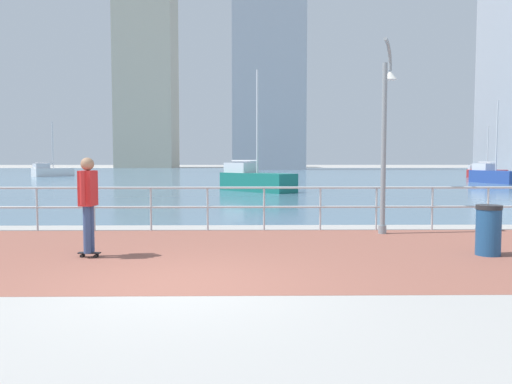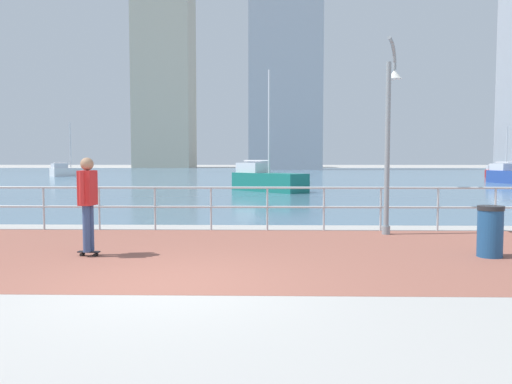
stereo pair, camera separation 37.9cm
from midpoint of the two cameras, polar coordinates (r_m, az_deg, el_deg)
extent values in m
plane|color=#ADAAA5|center=(46.99, -0.22, 1.59)|extent=(220.00, 220.00, 0.00)
cube|color=#935647|center=(9.63, -5.97, -6.84)|extent=(28.00, 6.00, 0.01)
cube|color=slate|center=(57.43, 0.04, 1.98)|extent=(180.00, 88.00, 0.00)
cylinder|color=#B2BCC1|center=(13.57, -22.22, -1.76)|extent=(0.05, 0.05, 1.07)
cylinder|color=#B2BCC1|center=(13.08, -16.58, -1.83)|extent=(0.05, 0.05, 1.07)
cylinder|color=#B2BCC1|center=(12.72, -10.56, -1.89)|extent=(0.05, 0.05, 1.07)
cylinder|color=#B2BCC1|center=(12.51, -4.27, -1.93)|extent=(0.05, 0.05, 1.07)
cylinder|color=#B2BCC1|center=(12.45, 2.16, -1.95)|extent=(0.05, 0.05, 1.07)
cylinder|color=#B2BCC1|center=(12.55, 8.57, -1.95)|extent=(0.05, 0.05, 1.07)
cylinder|color=#B2BCC1|center=(12.81, 14.79, -1.92)|extent=(0.05, 0.05, 1.07)
cylinder|color=#B2BCC1|center=(13.21, 20.71, -1.87)|extent=(0.05, 0.05, 1.07)
cylinder|color=#B2BCC1|center=(13.74, 26.23, -1.80)|extent=(0.05, 0.05, 1.07)
cylinder|color=#B2BCC1|center=(12.47, -4.28, 0.50)|extent=(25.20, 0.06, 0.06)
cylinder|color=#B2BCC1|center=(12.50, -4.27, -1.69)|extent=(25.20, 0.06, 0.06)
cylinder|color=gray|center=(12.28, 15.39, -4.20)|extent=(0.19, 0.19, 0.20)
cylinder|color=gray|center=(12.17, 15.55, 4.72)|extent=(0.12, 0.12, 4.01)
cylinder|color=gray|center=(12.55, 15.85, 16.39)|extent=(0.16, 0.20, 0.11)
cylinder|color=gray|center=(12.69, 16.01, 16.05)|extent=(0.16, 0.21, 0.15)
cylinder|color=gray|center=(12.79, 16.14, 15.55)|extent=(0.16, 0.20, 0.18)
cylinder|color=gray|center=(12.86, 16.23, 14.94)|extent=(0.15, 0.18, 0.19)
cylinder|color=gray|center=(12.90, 16.29, 14.26)|extent=(0.13, 0.15, 0.19)
cylinder|color=gray|center=(12.89, 16.29, 13.57)|extent=(0.11, 0.12, 0.17)
cone|color=silver|center=(12.86, 16.28, 12.70)|extent=(0.36, 0.36, 0.22)
cylinder|color=black|center=(9.65, -16.57, -6.79)|extent=(0.06, 0.04, 0.06)
cylinder|color=black|center=(9.58, -16.75, -6.87)|extent=(0.06, 0.04, 0.06)
cylinder|color=black|center=(9.75, -17.97, -6.71)|extent=(0.06, 0.04, 0.06)
cylinder|color=black|center=(9.68, -18.16, -6.79)|extent=(0.06, 0.04, 0.06)
cube|color=black|center=(9.65, -17.37, -6.50)|extent=(0.41, 0.15, 0.02)
cylinder|color=#384C7A|center=(9.66, -17.23, -3.89)|extent=(0.14, 0.14, 0.85)
cylinder|color=#384C7A|center=(9.52, -17.62, -4.01)|extent=(0.14, 0.14, 0.85)
cube|color=red|center=(9.52, -17.51, 0.45)|extent=(0.27, 0.36, 0.63)
cylinder|color=red|center=(9.73, -16.97, 0.62)|extent=(0.10, 0.10, 0.60)
cylinder|color=red|center=(9.31, -18.08, 0.47)|extent=(0.10, 0.10, 0.60)
sphere|color=#A37A5B|center=(9.51, -17.56, 3.05)|extent=(0.23, 0.23, 0.23)
cylinder|color=navy|center=(10.11, 26.02, -4.28)|extent=(0.44, 0.44, 0.85)
cylinder|color=#262628|center=(10.06, 26.09, -1.65)|extent=(0.46, 0.46, 0.08)
cube|color=white|center=(55.74, -20.08, 2.14)|extent=(3.67, 3.70, 0.85)
cube|color=silver|center=(55.25, -21.23, 2.79)|extent=(1.62, 1.63, 0.47)
cylinder|color=silver|center=(55.74, -20.15, 5.02)|extent=(0.09, 0.09, 4.74)
cylinder|color=silver|center=(55.37, -20.94, 3.14)|extent=(1.31, 1.33, 0.08)
cube|color=silver|center=(42.14, 26.34, 2.56)|extent=(1.27, 1.73, 0.51)
cylinder|color=silver|center=(41.86, 26.65, 3.04)|extent=(0.53, 1.91, 0.08)
cube|color=#B21E1E|center=(53.31, 26.68, 1.85)|extent=(3.64, 1.59, 0.75)
cube|color=silver|center=(52.99, 25.61, 2.51)|extent=(1.36, 0.94, 0.42)
cylinder|color=silver|center=(53.30, 26.76, 4.50)|extent=(0.08, 0.08, 4.19)
cylinder|color=silver|center=(53.07, 25.91, 2.82)|extent=(1.57, 0.30, 0.07)
cube|color=#197266|center=(27.55, 1.88, 1.11)|extent=(4.26, 4.43, 1.01)
cube|color=silver|center=(28.56, -0.07, 2.78)|extent=(1.90, 1.93, 0.56)
cylinder|color=silver|center=(27.59, 1.89, 7.97)|extent=(0.11, 0.11, 5.59)
cylinder|color=silver|center=(28.28, 0.44, 3.56)|extent=(1.50, 1.61, 0.09)
cube|color=#A3A8B2|center=(89.40, 3.40, 16.56)|extent=(11.98, 12.08, 43.21)
cube|color=#B2AD99|center=(110.99, -10.24, 14.65)|extent=(11.65, 11.82, 45.74)
camera|label=1|loc=(0.19, -88.94, 0.07)|focal=35.24mm
camera|label=2|loc=(0.19, 91.06, -0.07)|focal=35.24mm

